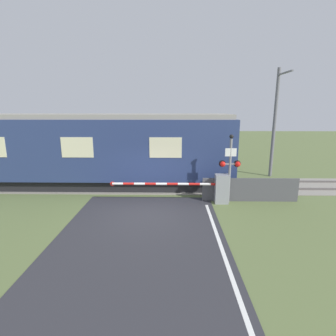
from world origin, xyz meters
name	(u,v)px	position (x,y,z in m)	size (l,w,h in m)	color
ground_plane	(146,214)	(0.00, 0.00, 0.00)	(80.00, 80.00, 0.00)	#5B6B3D
track_bed	(153,185)	(0.00, 4.01, 0.02)	(36.00, 3.20, 0.13)	gray
train	(88,150)	(-3.54, 4.01, 2.00)	(15.49, 3.14, 3.92)	black
crossing_barrier	(214,188)	(2.91, 1.34, 0.70)	(5.33, 0.44, 1.33)	gray
signal_post	(230,165)	(3.60, 1.36, 1.77)	(0.96, 0.26, 3.11)	gray
catenary_pole	(275,122)	(7.26, 6.21, 3.41)	(0.20, 1.90, 6.52)	slate
roadside_fence	(250,190)	(4.63, 1.58, 0.55)	(4.39, 0.06, 1.10)	#4C4C51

